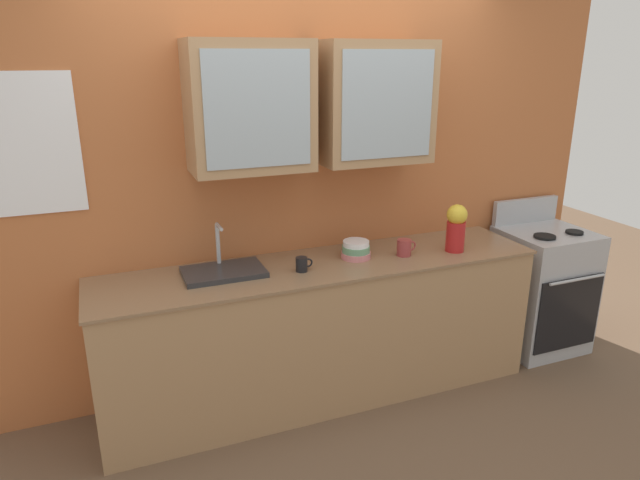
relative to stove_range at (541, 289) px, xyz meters
The scene contains 9 objects.
ground_plane 1.77m from the stove_range, behind, with size 10.00×10.00×0.00m, color brown.
back_wall_unit 2.03m from the stove_range, behind, with size 4.23×0.44×2.78m.
counter 1.71m from the stove_range, behind, with size 2.68×0.60×0.88m.
stove_range is the anchor object (origin of this frame).
sink_faucet 2.34m from the stove_range, behind, with size 0.45×0.29×0.28m.
bowl_stack 1.56m from the stove_range, behind, with size 0.18×0.18×0.11m.
vase 1.04m from the stove_range, behind, with size 0.13×0.13×0.30m.
cup_near_sink 1.93m from the stove_range, behind, with size 0.10×0.07×0.08m.
cup_near_bowls 1.29m from the stove_range, behind, with size 0.13×0.09×0.10m.
Camera 1 is at (-1.18, -2.90, 2.06)m, focal length 31.59 mm.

